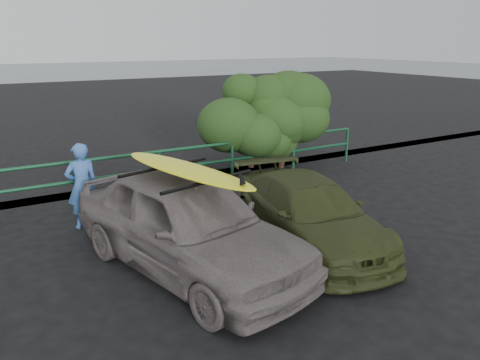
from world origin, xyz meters
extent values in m
plane|color=black|center=(0.00, 0.00, 0.00)|extent=(80.00, 80.00, 0.00)
imported|color=slate|center=(-0.08, 0.94, 0.79)|extent=(2.87, 4.91, 1.57)
imported|color=#333B1A|center=(2.22, 0.77, 0.59)|extent=(2.27, 4.27, 1.18)
imported|color=#4173C4|center=(-1.11, 3.60, 0.85)|extent=(0.64, 0.43, 1.70)
ellipsoid|color=#F5F519|center=(-0.08, 0.94, 1.67)|extent=(1.30, 3.07, 0.09)
camera|label=1|loc=(-2.80, -5.42, 3.55)|focal=35.00mm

